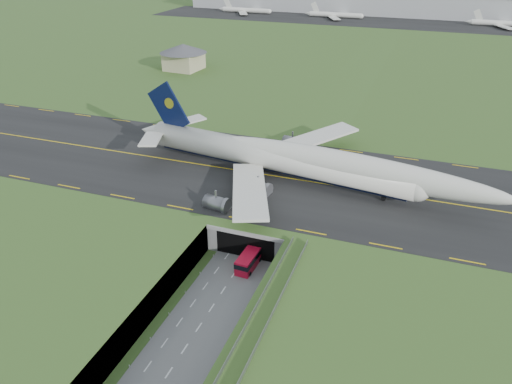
% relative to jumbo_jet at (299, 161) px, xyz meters
% --- Properties ---
extents(ground, '(900.00, 900.00, 0.00)m').
position_rel_jumbo_jet_xyz_m(ground, '(-3.80, -32.17, -11.23)').
color(ground, '#405E25').
rests_on(ground, ground).
extents(airfield_deck, '(800.00, 800.00, 6.00)m').
position_rel_jumbo_jet_xyz_m(airfield_deck, '(-3.80, -32.17, -8.23)').
color(airfield_deck, gray).
rests_on(airfield_deck, ground).
extents(trench_road, '(12.00, 75.00, 0.20)m').
position_rel_jumbo_jet_xyz_m(trench_road, '(-3.80, -39.67, -11.13)').
color(trench_road, slate).
rests_on(trench_road, ground).
extents(taxiway, '(800.00, 44.00, 0.18)m').
position_rel_jumbo_jet_xyz_m(taxiway, '(-3.80, 0.83, -5.14)').
color(taxiway, black).
rests_on(taxiway, airfield_deck).
extents(tunnel_portal, '(17.00, 22.30, 6.00)m').
position_rel_jumbo_jet_xyz_m(tunnel_portal, '(-3.80, -15.46, -7.89)').
color(tunnel_portal, gray).
rests_on(tunnel_portal, ground).
extents(guideway, '(3.00, 53.00, 7.05)m').
position_rel_jumbo_jet_xyz_m(guideway, '(7.20, -51.28, -5.90)').
color(guideway, '#A8A8A3').
rests_on(guideway, ground).
extents(jumbo_jet, '(90.01, 58.26, 19.46)m').
position_rel_jumbo_jet_xyz_m(jumbo_jet, '(0.00, 0.00, 0.00)').
color(jumbo_jet, silver).
rests_on(jumbo_jet, ground).
extents(shuttle_tram, '(3.17, 7.54, 3.03)m').
position_rel_jumbo_jet_xyz_m(shuttle_tram, '(-2.00, -26.96, -9.56)').
color(shuttle_tram, red).
rests_on(shuttle_tram, ground).
extents(service_building, '(20.63, 20.63, 10.50)m').
position_rel_jumbo_jet_xyz_m(service_building, '(-72.80, 84.91, 0.99)').
color(service_building, '#B9B085').
rests_on(service_building, ground).
extents(cargo_terminal, '(320.00, 67.00, 15.60)m').
position_rel_jumbo_jet_xyz_m(cargo_terminal, '(-4.05, 267.24, 2.73)').
color(cargo_terminal, '#B2B2B2').
rests_on(cargo_terminal, ground).
extents(distant_hills, '(700.00, 91.00, 60.00)m').
position_rel_jumbo_jet_xyz_m(distant_hills, '(60.58, 397.83, -15.23)').
color(distant_hills, slate).
rests_on(distant_hills, ground).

